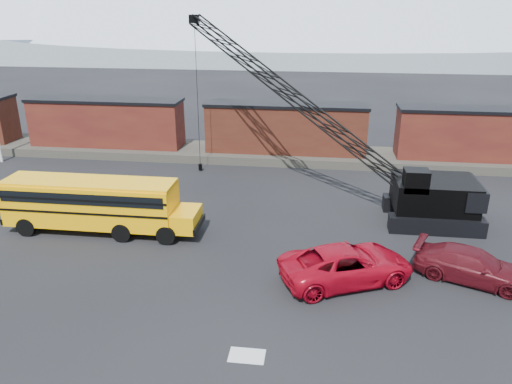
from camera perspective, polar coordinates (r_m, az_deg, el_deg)
ground at (r=23.59m, az=-0.81°, el=-12.02°), size 160.00×160.00×0.00m
gravel_berm at (r=43.51m, az=3.36°, el=4.26°), size 120.00×5.00×0.70m
boxcar_west_near at (r=46.77m, az=-16.70°, el=7.66°), size 13.70×3.10×4.17m
boxcar_mid at (r=42.87m, az=3.43°, el=7.35°), size 13.70×3.10×4.17m
boxcar_east_near at (r=44.73m, az=24.45°, el=6.07°), size 13.70×3.10×4.17m
snow_patch at (r=20.33m, az=-1.05°, el=-18.20°), size 1.40×0.90×0.02m
school_bus at (r=30.62m, az=-17.74°, el=-1.23°), size 11.65×2.65×3.19m
red_pickup at (r=24.83m, az=10.30°, el=-8.14°), size 7.18×5.38×1.81m
maroon_suv at (r=26.73m, az=23.49°, el=-7.72°), size 5.93×4.14×1.59m
crawler_crane at (r=34.00m, az=4.18°, el=10.89°), size 19.77×10.48×12.14m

